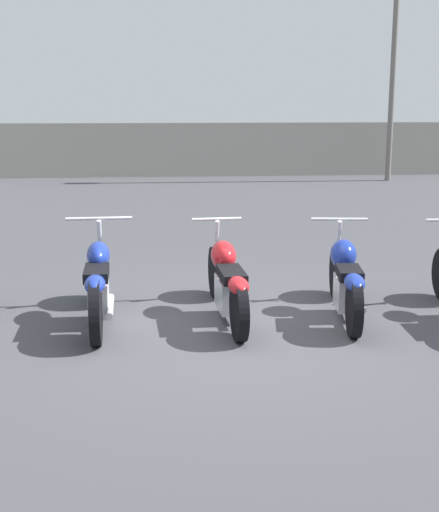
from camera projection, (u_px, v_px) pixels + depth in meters
ground_plane at (224, 330)px, 7.25m from camera, size 60.00×60.00×0.00m
fence_back at (181, 150)px, 21.13m from camera, size 40.00×0.04×1.58m
light_pole_left at (397, 3)px, 19.25m from camera, size 0.70×0.35×8.22m
motorcycle_slot_1 at (99, 283)px, 7.40m from camera, size 0.74×2.10×1.02m
motorcycle_slot_2 at (227, 280)px, 7.58m from camera, size 0.57×2.20×0.97m
motorcycle_slot_3 at (346, 279)px, 7.64m from camera, size 0.64×2.05×0.97m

